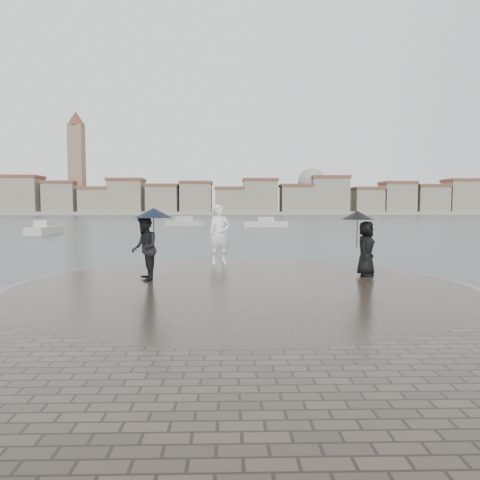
{
  "coord_description": "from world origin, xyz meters",
  "views": [
    {
      "loc": [
        -0.34,
        -9.01,
        2.39
      ],
      "look_at": [
        0.0,
        4.8,
        1.45
      ],
      "focal_mm": 35.0,
      "sensor_mm": 36.0,
      "label": 1
    }
  ],
  "objects": [
    {
      "name": "boats",
      "position": [
        -6.44,
        46.13,
        0.38
      ],
      "size": [
        25.29,
        24.84,
        1.5
      ],
      "color": "#B9B5A6",
      "rests_on": "ground"
    },
    {
      "name": "quay_tip",
      "position": [
        0.0,
        3.5,
        0.18
      ],
      "size": [
        11.9,
        11.9,
        0.36
      ],
      "primitive_type": "cylinder",
      "color": "#2D261E",
      "rests_on": "ground"
    },
    {
      "name": "ground",
      "position": [
        0.0,
        0.0,
        0.0
      ],
      "size": [
        400.0,
        400.0,
        0.0
      ],
      "primitive_type": "plane",
      "color": "#2B3835",
      "rests_on": "ground"
    },
    {
      "name": "far_skyline",
      "position": [
        -6.29,
        160.71,
        5.61
      ],
      "size": [
        260.0,
        20.0,
        37.0
      ],
      "color": "gray",
      "rests_on": "ground"
    },
    {
      "name": "kerb_ring",
      "position": [
        0.0,
        3.5,
        0.16
      ],
      "size": [
        12.5,
        12.5,
        0.32
      ],
      "primitive_type": "cylinder",
      "color": "gray",
      "rests_on": "ground"
    },
    {
      "name": "visitor_left",
      "position": [
        -2.64,
        4.12,
        1.5
      ],
      "size": [
        1.24,
        1.16,
        2.04
      ],
      "color": "black",
      "rests_on": "quay_tip"
    },
    {
      "name": "visitor_right",
      "position": [
        3.7,
        4.84,
        1.46
      ],
      "size": [
        1.18,
        1.08,
        1.95
      ],
      "color": "black",
      "rests_on": "quay_tip"
    },
    {
      "name": "statue",
      "position": [
        -0.67,
        7.98,
        1.44
      ],
      "size": [
        0.91,
        0.74,
        2.16
      ],
      "primitive_type": "imported",
      "rotation": [
        0.0,
        0.0,
        0.32
      ],
      "color": "white",
      "rests_on": "quay_tip"
    }
  ]
}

